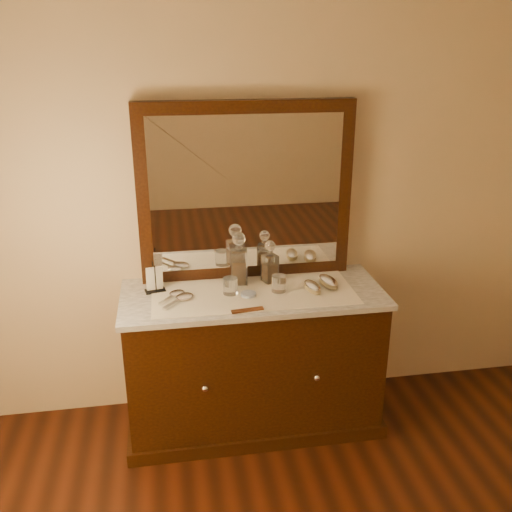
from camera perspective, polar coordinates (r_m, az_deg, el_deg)
name	(u,v)px	position (r m, az deg, el deg)	size (l,w,h in m)	color
room_shell	(415,454)	(1.18, 15.94, -18.84)	(8.50, 9.00, 2.80)	black
dresser_cabinet	(253,361)	(3.28, -0.29, -10.66)	(1.40, 0.55, 0.82)	black
dresser_plinth	(253,414)	(3.49, -0.28, -15.83)	(1.46, 0.59, 0.08)	black
knob_left	(205,388)	(3.00, -5.22, -13.29)	(0.04, 0.04, 0.04)	silver
knob_right	(317,378)	(3.09, 6.22, -12.22)	(0.04, 0.04, 0.04)	silver
marble_top	(253,294)	(3.08, -0.31, -3.94)	(1.44, 0.59, 0.03)	white
mirror_frame	(246,192)	(3.13, -1.05, 6.52)	(1.20, 0.08, 1.00)	black
mirror_glass	(247,194)	(3.10, -0.95, 6.36)	(1.06, 0.01, 0.86)	white
lace_runner	(254,293)	(3.06, -0.25, -3.80)	(1.10, 0.45, 0.00)	white
pin_dish	(248,294)	(3.02, -0.78, -3.91)	(0.08, 0.08, 0.01)	silver
comb	(247,310)	(2.86, -0.87, -5.53)	(0.17, 0.03, 0.01)	#672F12
napkin_rack	(155,280)	(3.11, -10.30, -2.44)	(0.12, 0.09, 0.16)	black
decanter_left	(239,264)	(3.14, -1.75, -0.78)	(0.10, 0.10, 0.30)	#935215
decanter_right	(270,266)	(3.16, 1.42, -1.02)	(0.10, 0.10, 0.25)	#935215
brush_near	(313,287)	(3.09, 5.78, -3.17)	(0.09, 0.17, 0.04)	tan
brush_far	(328,282)	(3.16, 7.39, -2.62)	(0.11, 0.18, 0.05)	tan
hand_mirror_outer	(175,294)	(3.05, -8.27, -3.90)	(0.16, 0.19, 0.02)	silver
hand_mirror_inner	(182,298)	(3.00, -7.54, -4.26)	(0.19, 0.21, 0.02)	silver
tumblers	(255,285)	(3.04, -0.13, -2.93)	(0.35, 0.09, 0.09)	white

